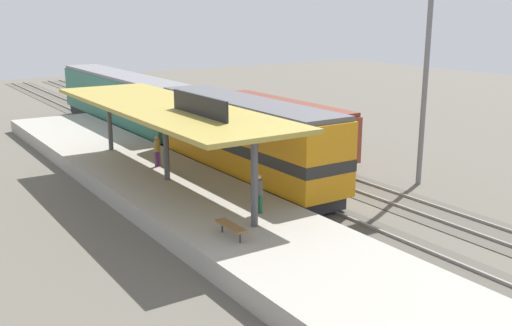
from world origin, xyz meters
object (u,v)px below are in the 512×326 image
passenger_carriage_single (122,101)px  person_waiting (157,149)px  locomotive (245,140)px  light_mast (429,26)px  person_walking (258,192)px  platform_bench (231,226)px  freight_car (279,129)px

passenger_carriage_single → person_waiting: size_ratio=11.70×
locomotive → light_mast: size_ratio=1.23×
person_waiting → person_walking: size_ratio=1.00×
platform_bench → person_walking: person_walking is taller
passenger_carriage_single → freight_car: size_ratio=1.67×
passenger_carriage_single → person_waiting: bearing=-104.3°
locomotive → freight_car: (4.60, 3.28, -0.44)m
passenger_carriage_single → person_walking: 25.06m
passenger_carriage_single → light_mast: (7.80, -23.37, 6.08)m
locomotive → person_waiting: bearing=145.0°
platform_bench → light_mast: 15.81m
freight_car → person_waiting: bearing=-176.3°
person_waiting → locomotive: bearing=-35.0°
platform_bench → locomotive: locomotive is taller
freight_car → person_waiting: 8.52m
locomotive → person_waiting: 4.79m
freight_car → light_mast: size_ratio=1.03×
platform_bench → locomotive: size_ratio=0.12×
person_waiting → freight_car: bearing=3.7°
platform_bench → light_mast: bearing=12.7°
freight_car → light_mast: light_mast is taller
person_waiting → passenger_carriage_single: bearing=75.7°
passenger_carriage_single → light_mast: bearing=-71.5°
freight_car → platform_bench: bearing=-132.0°
platform_bench → light_mast: light_mast is taller
platform_bench → passenger_carriage_single: passenger_carriage_single is taller
locomotive → person_waiting: size_ratio=8.44×
platform_bench → passenger_carriage_single: bearing=77.2°
platform_bench → freight_car: bearing=48.0°
locomotive → platform_bench: bearing=-125.3°
locomotive → light_mast: bearing=-34.6°
passenger_carriage_single → freight_car: 15.43m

